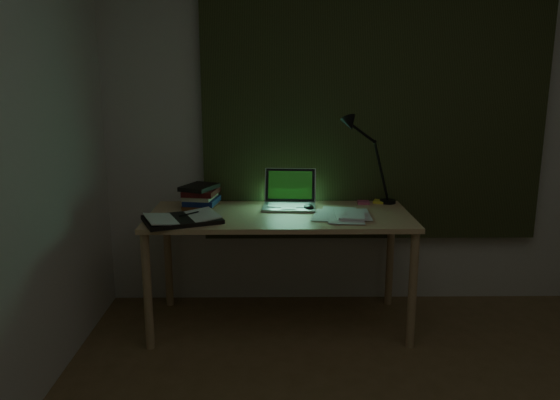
# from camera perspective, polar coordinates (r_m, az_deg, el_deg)

# --- Properties ---
(wall_back) EXTENTS (3.50, 0.00, 2.50)m
(wall_back) POSITION_cam_1_polar(r_m,az_deg,el_deg) (3.63, 9.66, 8.56)
(wall_back) COLOR beige
(wall_back) RESTS_ON ground
(curtain) EXTENTS (2.20, 0.06, 2.00)m
(curtain) POSITION_cam_1_polar(r_m,az_deg,el_deg) (3.58, 9.90, 11.70)
(curtain) COLOR #2C3118
(curtain) RESTS_ON wall_back
(desk) EXTENTS (1.55, 0.68, 0.71)m
(desk) POSITION_cam_1_polar(r_m,az_deg,el_deg) (3.35, -0.02, -7.33)
(desk) COLOR tan
(desk) RESTS_ON floor
(laptop) EXTENTS (0.35, 0.39, 0.23)m
(laptop) POSITION_cam_1_polar(r_m,az_deg,el_deg) (3.35, 0.96, 1.05)
(laptop) COLOR #AFAFB4
(laptop) RESTS_ON desk
(open_textbook) EXTENTS (0.49, 0.43, 0.04)m
(open_textbook) POSITION_cam_1_polar(r_m,az_deg,el_deg) (3.12, -10.20, -1.92)
(open_textbook) COLOR white
(open_textbook) RESTS_ON desk
(book_stack) EXTENTS (0.24, 0.27, 0.15)m
(book_stack) POSITION_cam_1_polar(r_m,az_deg,el_deg) (3.42, -8.31, 0.46)
(book_stack) COLOR white
(book_stack) RESTS_ON desk
(loose_papers) EXTENTS (0.36, 0.38, 0.02)m
(loose_papers) POSITION_cam_1_polar(r_m,az_deg,el_deg) (3.20, 6.60, -1.56)
(loose_papers) COLOR white
(loose_papers) RESTS_ON desk
(mouse) EXTENTS (0.07, 0.10, 0.04)m
(mouse) POSITION_cam_1_polar(r_m,az_deg,el_deg) (3.33, 3.02, -0.76)
(mouse) COLOR black
(mouse) RESTS_ON desk
(sticky_yellow) EXTENTS (0.10, 0.10, 0.02)m
(sticky_yellow) POSITION_cam_1_polar(r_m,az_deg,el_deg) (3.58, 10.36, -0.16)
(sticky_yellow) COLOR #FFF735
(sticky_yellow) RESTS_ON desk
(sticky_pink) EXTENTS (0.08, 0.08, 0.02)m
(sticky_pink) POSITION_cam_1_polar(r_m,az_deg,el_deg) (3.54, 8.71, -0.25)
(sticky_pink) COLOR #D55276
(sticky_pink) RESTS_ON desk
(desk_lamp) EXTENTS (0.39, 0.31, 0.55)m
(desk_lamp) POSITION_cam_1_polar(r_m,az_deg,el_deg) (3.53, 11.37, 4.03)
(desk_lamp) COLOR black
(desk_lamp) RESTS_ON desk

